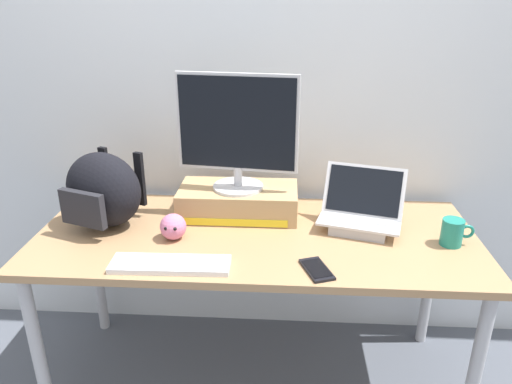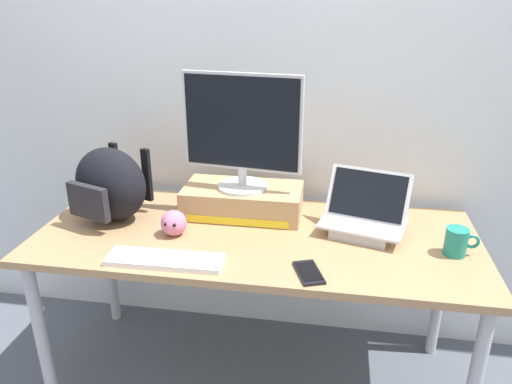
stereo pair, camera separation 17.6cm
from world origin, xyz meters
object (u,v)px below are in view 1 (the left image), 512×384
at_px(toner_box_yellow, 238,201).
at_px(external_keyboard, 170,264).
at_px(open_laptop, 360,217).
at_px(cell_phone, 317,269).
at_px(plush_toy, 173,227).
at_px(desktop_monitor, 237,132).
at_px(messenger_backpack, 103,190).
at_px(coffee_mug, 453,232).

bearing_deg(toner_box_yellow, external_keyboard, -113.43).
height_order(open_laptop, cell_phone, open_laptop).
bearing_deg(plush_toy, external_keyboard, -80.67).
relative_size(desktop_monitor, open_laptop, 1.36).
xyz_separation_m(messenger_backpack, coffee_mug, (1.38, -0.09, -0.10)).
xyz_separation_m(toner_box_yellow, open_laptop, (0.51, -0.10, -0.01)).
height_order(toner_box_yellow, open_laptop, open_laptop).
bearing_deg(desktop_monitor, toner_box_yellow, 87.33).
distance_m(external_keyboard, coffee_mug, 1.07).
height_order(toner_box_yellow, external_keyboard, toner_box_yellow).
distance_m(toner_box_yellow, cell_phone, 0.55).
relative_size(toner_box_yellow, coffee_mug, 4.08).
relative_size(open_laptop, cell_phone, 2.18).
bearing_deg(desktop_monitor, messenger_backpack, -158.41).
height_order(desktop_monitor, open_laptop, desktop_monitor).
distance_m(open_laptop, coffee_mug, 0.35).
relative_size(messenger_backpack, plush_toy, 3.74).
bearing_deg(external_keyboard, cell_phone, -0.53).
bearing_deg(external_keyboard, open_laptop, 25.23).
bearing_deg(messenger_backpack, plush_toy, 0.39).
xyz_separation_m(desktop_monitor, messenger_backpack, (-0.54, -0.14, -0.22)).
bearing_deg(external_keyboard, plush_toy, 98.05).
relative_size(coffee_mug, cell_phone, 0.73).
bearing_deg(desktop_monitor, open_laptop, -3.99).
distance_m(desktop_monitor, cell_phone, 0.66).
height_order(external_keyboard, messenger_backpack, messenger_backpack).
xyz_separation_m(external_keyboard, plush_toy, (-0.03, 0.21, 0.04)).
xyz_separation_m(toner_box_yellow, coffee_mug, (0.84, -0.23, -0.01)).
bearing_deg(plush_toy, cell_phone, -20.53).
bearing_deg(messenger_backpack, coffee_mug, 15.76).
relative_size(toner_box_yellow, cell_phone, 2.98).
xyz_separation_m(open_laptop, coffee_mug, (0.33, -0.12, 0.00)).
bearing_deg(cell_phone, toner_box_yellow, 104.99).
height_order(external_keyboard, plush_toy, plush_toy).
height_order(desktop_monitor, cell_phone, desktop_monitor).
distance_m(messenger_backpack, plush_toy, 0.34).
bearing_deg(messenger_backpack, desktop_monitor, 33.76).
bearing_deg(open_laptop, messenger_backpack, -162.68).
bearing_deg(plush_toy, desktop_monitor, 46.20).
xyz_separation_m(toner_box_yellow, desktop_monitor, (-0.00, -0.00, 0.31)).
bearing_deg(open_laptop, toner_box_yellow, -175.99).
bearing_deg(messenger_backpack, external_keyboard, -23.71).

